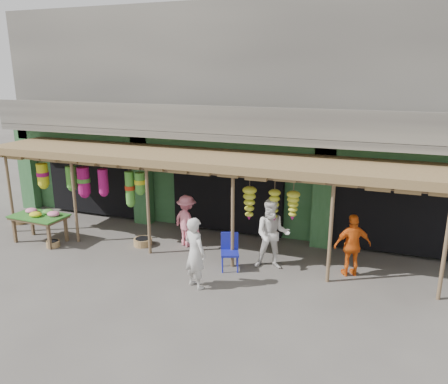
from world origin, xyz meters
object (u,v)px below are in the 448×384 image
(person_front, at_px, (195,253))
(person_right, at_px, (272,234))
(blue_chair, at_px, (230,249))
(person_vendor, at_px, (352,245))
(flower_table, at_px, (40,217))
(person_shopper, at_px, (187,221))

(person_front, xyz_separation_m, person_right, (1.46, 1.67, 0.06))
(blue_chair, xyz_separation_m, person_vendor, (3.03, 0.70, 0.28))
(person_front, xyz_separation_m, person_vendor, (3.46, 1.96, -0.07))
(blue_chair, distance_m, person_vendor, 3.12)
(flower_table, relative_size, person_right, 0.90)
(person_right, relative_size, person_vendor, 1.16)
(blue_chair, relative_size, person_shopper, 0.62)
(person_right, height_order, person_shopper, person_right)
(person_shopper, bearing_deg, blue_chair, 174.75)
(blue_chair, bearing_deg, person_front, -130.34)
(flower_table, height_order, person_vendor, person_vendor)
(person_front, xyz_separation_m, person_shopper, (-1.29, 2.28, -0.10))
(person_vendor, relative_size, person_shopper, 1.05)
(flower_table, relative_size, person_shopper, 1.09)
(blue_chair, relative_size, person_front, 0.55)
(person_front, relative_size, person_vendor, 1.08)
(person_front, bearing_deg, person_shopper, -35.64)
(person_right, distance_m, person_vendor, 2.03)
(flower_table, distance_m, person_front, 5.67)
(person_vendor, bearing_deg, person_shopper, -30.55)
(blue_chair, bearing_deg, person_right, -0.36)
(person_right, bearing_deg, person_front, -143.92)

